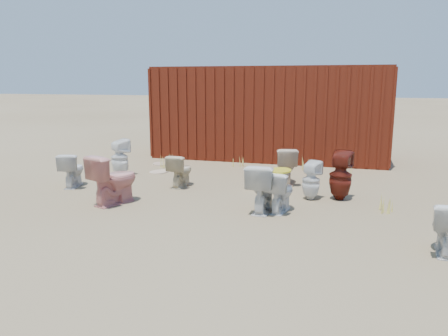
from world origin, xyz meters
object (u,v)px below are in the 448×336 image
(toilet_front_e, at_px, (447,227))
(toilet_back_a, at_px, (120,158))
(toilet_front_maroon, at_px, (341,176))
(toilet_back_yellowlid, at_px, (280,191))
(toilet_front_c, at_px, (263,187))
(shipping_container, at_px, (271,112))
(toilet_back_beige_left, at_px, (181,171))
(toilet_front_a, at_px, (72,170))
(toilet_front_pink, at_px, (114,179))
(toilet_back_beige_right, at_px, (286,165))
(toilet_back_e, at_px, (311,180))
(loose_tank, at_px, (267,181))

(toilet_front_e, distance_m, toilet_back_a, 6.60)
(toilet_front_maroon, relative_size, toilet_back_yellowlid, 1.31)
(toilet_front_c, bearing_deg, toilet_front_e, 157.93)
(toilet_back_a, bearing_deg, shipping_container, -100.08)
(toilet_front_maroon, xyz_separation_m, toilet_back_beige_left, (-3.03, 0.12, -0.11))
(toilet_front_e, distance_m, toilet_back_beige_left, 4.88)
(shipping_container, height_order, toilet_front_a, shipping_container)
(toilet_front_pink, xyz_separation_m, toilet_back_beige_right, (2.57, 2.28, -0.05))
(toilet_back_e, bearing_deg, loose_tank, -5.32)
(toilet_front_pink, height_order, toilet_front_maroon, toilet_front_maroon)
(shipping_container, xyz_separation_m, toilet_back_beige_left, (-1.06, -3.98, -0.88))
(toilet_front_maroon, distance_m, toilet_back_a, 4.72)
(toilet_back_beige_right, bearing_deg, toilet_front_pink, 28.21)
(toilet_front_c, bearing_deg, shipping_container, -79.14)
(toilet_front_a, distance_m, toilet_back_a, 1.23)
(toilet_front_maroon, bearing_deg, toilet_back_e, 24.93)
(toilet_back_beige_left, bearing_deg, toilet_back_yellowlid, 157.03)
(toilet_front_c, height_order, toilet_back_e, toilet_front_c)
(toilet_front_maroon, distance_m, toilet_back_beige_right, 1.46)
(toilet_back_a, bearing_deg, toilet_front_a, 99.78)
(toilet_back_a, relative_size, toilet_back_beige_left, 1.26)
(toilet_front_a, height_order, toilet_front_maroon, toilet_front_maroon)
(toilet_front_e, bearing_deg, toilet_front_pink, -4.47)
(toilet_front_pink, bearing_deg, loose_tank, -123.09)
(toilet_front_pink, bearing_deg, toilet_front_c, -152.22)
(toilet_back_a, height_order, toilet_back_yellowlid, toilet_back_a)
(toilet_front_maroon, bearing_deg, shipping_container, -53.99)
(toilet_front_c, distance_m, loose_tank, 1.39)
(toilet_back_e, bearing_deg, toilet_front_e, 153.32)
(shipping_container, relative_size, toilet_back_a, 7.45)
(toilet_front_pink, relative_size, toilet_back_yellowlid, 1.30)
(toilet_back_a, bearing_deg, toilet_back_e, -162.77)
(shipping_container, relative_size, toilet_front_c, 7.71)
(toilet_front_pink, bearing_deg, toilet_front_e, -167.81)
(toilet_back_beige_right, bearing_deg, toilet_back_beige_left, 10.06)
(shipping_container, bearing_deg, toilet_front_e, -62.53)
(toilet_front_a, bearing_deg, toilet_front_pink, 134.04)
(toilet_front_e, xyz_separation_m, toilet_back_e, (-1.78, 2.02, 0.02))
(toilet_front_a, height_order, toilet_back_e, toilet_back_e)
(toilet_back_beige_right, bearing_deg, toilet_front_maroon, 125.06)
(shipping_container, relative_size, toilet_back_e, 8.79)
(toilet_back_a, bearing_deg, toilet_front_e, -177.17)
(toilet_back_beige_right, distance_m, toilet_back_e, 1.24)
(toilet_back_e, bearing_deg, shipping_container, -48.79)
(loose_tank, bearing_deg, toilet_back_beige_left, 154.51)
(toilet_front_maroon, height_order, toilet_back_beige_left, toilet_front_maroon)
(toilet_front_maroon, height_order, toilet_back_beige_right, toilet_front_maroon)
(toilet_back_beige_left, height_order, toilet_back_e, toilet_back_e)
(toilet_front_maroon, distance_m, loose_tank, 1.41)
(loose_tank, bearing_deg, toilet_back_e, -59.26)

